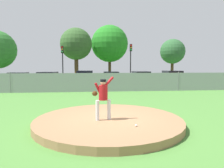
# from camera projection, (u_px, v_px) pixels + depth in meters

# --- Properties ---
(ground_plane) EXTENTS (80.00, 80.00, 0.00)m
(ground_plane) POSITION_uv_depth(u_px,v_px,m) (101.00, 99.00, 13.48)
(ground_plane) COLOR #4C8438
(asphalt_strip) EXTENTS (44.00, 7.00, 0.01)m
(asphalt_strip) POSITION_uv_depth(u_px,v_px,m) (97.00, 87.00, 21.90)
(asphalt_strip) COLOR #2B2B2D
(asphalt_strip) RESTS_ON ground_plane
(pitchers_mound) EXTENTS (5.51, 5.51, 0.25)m
(pitchers_mound) POSITION_uv_depth(u_px,v_px,m) (109.00, 121.00, 7.53)
(pitchers_mound) COLOR #99704C
(pitchers_mound) RESTS_ON ground_plane
(pitcher_youth) EXTENTS (0.80, 0.32, 1.58)m
(pitcher_youth) POSITION_uv_depth(u_px,v_px,m) (103.00, 95.00, 7.17)
(pitcher_youth) COLOR silver
(pitcher_youth) RESTS_ON pitchers_mound
(baseball) EXTENTS (0.07, 0.07, 0.07)m
(baseball) POSITION_uv_depth(u_px,v_px,m) (136.00, 125.00, 6.42)
(baseball) COLOR white
(baseball) RESTS_ON pitchers_mound
(chainlink_fence) EXTENTS (36.70, 0.07, 1.74)m
(chainlink_fence) POSITION_uv_depth(u_px,v_px,m) (98.00, 82.00, 17.37)
(chainlink_fence) COLOR gray
(chainlink_fence) RESTS_ON ground_plane
(parked_car_red) EXTENTS (2.00, 4.17, 1.73)m
(parked_car_red) POSITION_uv_depth(u_px,v_px,m) (172.00, 78.00, 23.21)
(parked_car_red) COLOR #A81919
(parked_car_red) RESTS_ON ground_plane
(parked_car_champagne) EXTENTS (1.85, 4.41, 1.68)m
(parked_car_champagne) POSITION_uv_depth(u_px,v_px,m) (141.00, 79.00, 22.41)
(parked_car_champagne) COLOR tan
(parked_car_champagne) RESTS_ON ground_plane
(parked_car_slate) EXTENTS (1.98, 4.17, 1.60)m
(parked_car_slate) POSITION_uv_depth(u_px,v_px,m) (19.00, 80.00, 20.59)
(parked_car_slate) COLOR slate
(parked_car_slate) RESTS_ON ground_plane
(parked_car_white) EXTENTS (1.91, 4.68, 1.66)m
(parked_car_white) POSITION_uv_depth(u_px,v_px,m) (111.00, 79.00, 22.06)
(parked_car_white) COLOR silver
(parked_car_white) RESTS_ON ground_plane
(parked_car_charcoal) EXTENTS (2.12, 4.55, 1.64)m
(parked_car_charcoal) POSITION_uv_depth(u_px,v_px,m) (48.00, 80.00, 21.43)
(parked_car_charcoal) COLOR #232328
(parked_car_charcoal) RESTS_ON ground_plane
(parked_car_navy) EXTENTS (1.96, 4.36, 1.77)m
(parked_car_navy) POSITION_uv_depth(u_px,v_px,m) (85.00, 79.00, 21.96)
(parked_car_navy) COLOR #161E4C
(parked_car_navy) RESTS_ON ground_plane
(traffic_cone_orange) EXTENTS (0.40, 0.40, 0.55)m
(traffic_cone_orange) POSITION_uv_depth(u_px,v_px,m) (7.00, 84.00, 22.29)
(traffic_cone_orange) COLOR orange
(traffic_cone_orange) RESTS_ON asphalt_strip
(traffic_light_near) EXTENTS (0.28, 0.46, 4.83)m
(traffic_light_near) POSITION_uv_depth(u_px,v_px,m) (62.00, 58.00, 25.43)
(traffic_light_near) COLOR black
(traffic_light_near) RESTS_ON ground_plane
(traffic_light_far) EXTENTS (0.28, 0.46, 5.12)m
(traffic_light_far) POSITION_uv_depth(u_px,v_px,m) (131.00, 57.00, 26.06)
(traffic_light_far) COLOR black
(traffic_light_far) RESTS_ON ground_plane
(tree_broad_right) EXTENTS (4.58, 4.58, 7.76)m
(tree_broad_right) POSITION_uv_depth(u_px,v_px,m) (76.00, 44.00, 28.66)
(tree_broad_right) COLOR #4C331E
(tree_broad_right) RESTS_ON ground_plane
(tree_broad_left) EXTENTS (5.78, 5.78, 8.70)m
(tree_broad_left) POSITION_uv_depth(u_px,v_px,m) (110.00, 44.00, 31.39)
(tree_broad_left) COLOR #4C331E
(tree_broad_left) RESTS_ON ground_plane
(tree_bushy_near) EXTENTS (3.95, 3.95, 6.62)m
(tree_bushy_near) POSITION_uv_depth(u_px,v_px,m) (173.00, 52.00, 31.94)
(tree_bushy_near) COLOR #4C331E
(tree_bushy_near) RESTS_ON ground_plane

